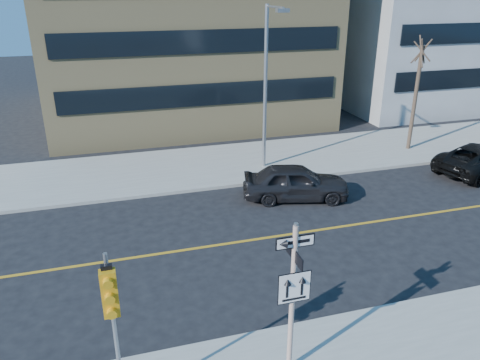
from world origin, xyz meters
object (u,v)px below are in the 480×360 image
object	(u,v)px
streetlight_a	(267,79)
street_tree_west	(422,54)
parked_car_a	(296,182)
sign_pole	(293,292)
traffic_signal	(111,306)

from	to	relation	value
streetlight_a	street_tree_west	distance (m)	9.05
parked_car_a	sign_pole	bearing A→B (deg)	171.32
sign_pole	parked_car_a	xyz separation A→B (m)	(4.14, 9.54, -1.64)
traffic_signal	street_tree_west	world-z (taller)	street_tree_west
traffic_signal	street_tree_west	xyz separation A→B (m)	(17.00, 13.96, 2.50)
street_tree_west	streetlight_a	bearing A→B (deg)	-176.55
traffic_signal	streetlight_a	bearing A→B (deg)	59.20
sign_pole	street_tree_west	xyz separation A→B (m)	(13.00, 13.81, 3.09)
parked_car_a	street_tree_west	size ratio (longest dim) A/B	0.74
parked_car_a	streetlight_a	bearing A→B (deg)	16.85
parked_car_a	streetlight_a	distance (m)	5.44
parked_car_a	street_tree_west	distance (m)	10.91
traffic_signal	parked_car_a	world-z (taller)	traffic_signal
sign_pole	street_tree_west	bearing A→B (deg)	46.74
parked_car_a	street_tree_west	xyz separation A→B (m)	(8.86, 4.27, 4.72)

